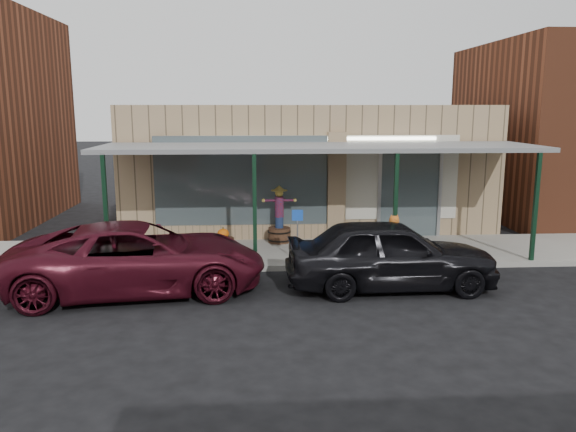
{
  "coord_description": "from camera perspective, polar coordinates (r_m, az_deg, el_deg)",
  "views": [
    {
      "loc": [
        -1.79,
        -11.81,
        4.11
      ],
      "look_at": [
        -0.93,
        2.6,
        1.33
      ],
      "focal_mm": 35.0,
      "sensor_mm": 36.0,
      "label": 1
    }
  ],
  "objects": [
    {
      "name": "block_buildings_near",
      "position": [
        21.35,
        6.94,
        9.92
      ],
      "size": [
        61.0,
        8.0,
        8.0
      ],
      "color": "brown",
      "rests_on": "ground"
    },
    {
      "name": "ground",
      "position": [
        12.63,
        4.97,
        -8.12
      ],
      "size": [
        120.0,
        120.0,
        0.0
      ],
      "primitive_type": "plane",
      "color": "black",
      "rests_on": "ground"
    },
    {
      "name": "barrel_scarecrow",
      "position": [
        16.74,
        -0.89,
        -0.74
      ],
      "size": [
        1.04,
        0.76,
        1.71
      ],
      "rotation": [
        0.0,
        0.0,
        -0.16
      ],
      "color": "#4F2E1F",
      "rests_on": "sidewalk"
    },
    {
      "name": "handicap_sign",
      "position": [
        14.58,
        0.96,
        -1.26
      ],
      "size": [
        0.28,
        0.05,
        1.37
      ],
      "rotation": [
        0.0,
        0.0,
        -0.12
      ],
      "color": "gray",
      "rests_on": "sidewalk"
    },
    {
      "name": "sidewalk",
      "position": [
        16.03,
        3.12,
        -3.68
      ],
      "size": [
        40.0,
        3.2,
        0.15
      ],
      "primitive_type": "cube",
      "color": "gray",
      "rests_on": "ground"
    },
    {
      "name": "barrel_pumpkin",
      "position": [
        15.75,
        -6.58,
        -2.76
      ],
      "size": [
        0.8,
        0.8,
        0.72
      ],
      "rotation": [
        0.0,
        0.0,
        0.42
      ],
      "color": "#4F2E1F",
      "rests_on": "sidewalk"
    },
    {
      "name": "awning",
      "position": [
        15.51,
        3.25,
        6.84
      ],
      "size": [
        12.0,
        3.0,
        3.04
      ],
      "color": "slate",
      "rests_on": "ground"
    },
    {
      "name": "car_maroon",
      "position": [
        13.13,
        -14.91,
        -4.11
      ],
      "size": [
        5.96,
        3.33,
        1.58
      ],
      "primitive_type": "imported",
      "rotation": [
        0.0,
        0.0,
        1.7
      ],
      "color": "#450D1A",
      "rests_on": "ground"
    },
    {
      "name": "parked_sedan",
      "position": [
        13.12,
        10.37,
        -3.81
      ],
      "size": [
        4.82,
        2.08,
        1.63
      ],
      "rotation": [
        0.0,
        0.0,
        1.59
      ],
      "color": "black",
      "rests_on": "ground"
    },
    {
      "name": "storefront",
      "position": [
        20.15,
        1.71,
        5.17
      ],
      "size": [
        12.0,
        6.25,
        4.2
      ],
      "color": "#957A5B",
      "rests_on": "ground"
    }
  ]
}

